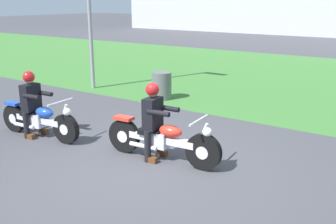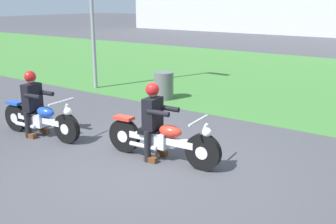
{
  "view_description": "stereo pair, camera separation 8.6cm",
  "coord_description": "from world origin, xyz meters",
  "px_view_note": "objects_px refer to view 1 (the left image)",
  "views": [
    {
      "loc": [
        3.87,
        -4.81,
        2.77
      ],
      "look_at": [
        0.07,
        0.71,
        0.85
      ],
      "focal_mm": 42.0,
      "sensor_mm": 36.0,
      "label": 1
    },
    {
      "loc": [
        3.94,
        -4.76,
        2.77
      ],
      "look_at": [
        0.07,
        0.71,
        0.85
      ],
      "focal_mm": 42.0,
      "sensor_mm": 36.0,
      "label": 2
    }
  ],
  "objects_px": {
    "rider_lead": "(154,115)",
    "trash_can": "(162,86)",
    "motorcycle_follow": "(39,120)",
    "rider_follow": "(32,99)",
    "motorcycle_lead": "(162,140)"
  },
  "relations": [
    {
      "from": "motorcycle_follow",
      "to": "trash_can",
      "type": "relative_size",
      "value": 2.68
    },
    {
      "from": "motorcycle_lead",
      "to": "trash_can",
      "type": "height_order",
      "value": "motorcycle_lead"
    },
    {
      "from": "motorcycle_lead",
      "to": "rider_follow",
      "type": "height_order",
      "value": "rider_follow"
    },
    {
      "from": "motorcycle_follow",
      "to": "rider_follow",
      "type": "height_order",
      "value": "rider_follow"
    },
    {
      "from": "motorcycle_follow",
      "to": "rider_follow",
      "type": "relative_size",
      "value": 1.52
    },
    {
      "from": "rider_lead",
      "to": "motorcycle_lead",
      "type": "bearing_deg",
      "value": -0.83
    },
    {
      "from": "motorcycle_follow",
      "to": "rider_follow",
      "type": "xyz_separation_m",
      "value": [
        -0.17,
        -0.01,
        0.43
      ]
    },
    {
      "from": "motorcycle_lead",
      "to": "rider_lead",
      "type": "distance_m",
      "value": 0.46
    },
    {
      "from": "rider_lead",
      "to": "trash_can",
      "type": "height_order",
      "value": "rider_lead"
    },
    {
      "from": "rider_lead",
      "to": "rider_follow",
      "type": "relative_size",
      "value": 1.01
    },
    {
      "from": "rider_follow",
      "to": "trash_can",
      "type": "height_order",
      "value": "rider_follow"
    },
    {
      "from": "motorcycle_lead",
      "to": "trash_can",
      "type": "xyz_separation_m",
      "value": [
        -2.63,
        3.69,
        0.0
      ]
    },
    {
      "from": "motorcycle_follow",
      "to": "rider_follow",
      "type": "bearing_deg",
      "value": 179.11
    },
    {
      "from": "rider_follow",
      "to": "rider_lead",
      "type": "bearing_deg",
      "value": 4.09
    },
    {
      "from": "rider_lead",
      "to": "rider_follow",
      "type": "height_order",
      "value": "rider_lead"
    }
  ]
}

